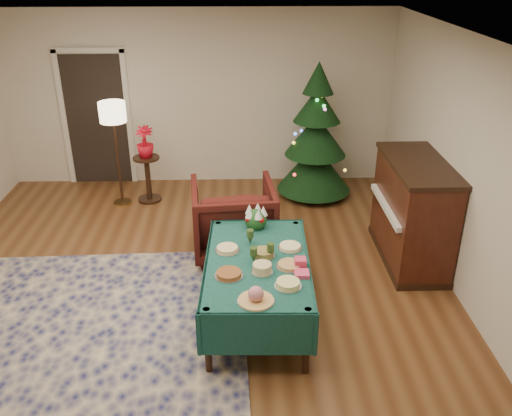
{
  "coord_description": "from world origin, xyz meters",
  "views": [
    {
      "loc": [
        0.64,
        -4.81,
        3.45
      ],
      "look_at": [
        0.8,
        0.55,
        0.88
      ],
      "focal_mm": 38.0,
      "sensor_mm": 36.0,
      "label": 1
    }
  ],
  "objects_px": {
    "side_table": "(148,180)",
    "potted_plant": "(145,149)",
    "buffet_table": "(257,272)",
    "floor_lamp": "(113,119)",
    "christmas_tree": "(316,138)",
    "gift_box": "(300,263)",
    "armchair": "(233,215)",
    "piano": "(412,213)"
  },
  "relations": [
    {
      "from": "side_table",
      "to": "potted_plant",
      "type": "relative_size",
      "value": 1.5
    },
    {
      "from": "buffet_table",
      "to": "floor_lamp",
      "type": "height_order",
      "value": "floor_lamp"
    },
    {
      "from": "christmas_tree",
      "to": "potted_plant",
      "type": "bearing_deg",
      "value": -176.86
    },
    {
      "from": "gift_box",
      "to": "armchair",
      "type": "relative_size",
      "value": 0.11
    },
    {
      "from": "floor_lamp",
      "to": "potted_plant",
      "type": "xyz_separation_m",
      "value": [
        0.39,
        0.1,
        -0.48
      ]
    },
    {
      "from": "floor_lamp",
      "to": "piano",
      "type": "xyz_separation_m",
      "value": [
        3.81,
        -1.71,
        -0.69
      ]
    },
    {
      "from": "floor_lamp",
      "to": "potted_plant",
      "type": "height_order",
      "value": "floor_lamp"
    },
    {
      "from": "buffet_table",
      "to": "christmas_tree",
      "type": "relative_size",
      "value": 0.89
    },
    {
      "from": "gift_box",
      "to": "piano",
      "type": "height_order",
      "value": "piano"
    },
    {
      "from": "gift_box",
      "to": "potted_plant",
      "type": "height_order",
      "value": "potted_plant"
    },
    {
      "from": "buffet_table",
      "to": "christmas_tree",
      "type": "distance_m",
      "value": 3.26
    },
    {
      "from": "potted_plant",
      "to": "christmas_tree",
      "type": "height_order",
      "value": "christmas_tree"
    },
    {
      "from": "floor_lamp",
      "to": "potted_plant",
      "type": "bearing_deg",
      "value": 14.1
    },
    {
      "from": "armchair",
      "to": "floor_lamp",
      "type": "height_order",
      "value": "floor_lamp"
    },
    {
      "from": "potted_plant",
      "to": "gift_box",
      "type": "bearing_deg",
      "value": -57.82
    },
    {
      "from": "christmas_tree",
      "to": "piano",
      "type": "distance_m",
      "value": 2.17
    },
    {
      "from": "gift_box",
      "to": "potted_plant",
      "type": "relative_size",
      "value": 0.24
    },
    {
      "from": "side_table",
      "to": "piano",
      "type": "distance_m",
      "value": 3.88
    },
    {
      "from": "christmas_tree",
      "to": "armchair",
      "type": "bearing_deg",
      "value": -125.28
    },
    {
      "from": "armchair",
      "to": "side_table",
      "type": "distance_m",
      "value": 2.05
    },
    {
      "from": "potted_plant",
      "to": "christmas_tree",
      "type": "relative_size",
      "value": 0.23
    },
    {
      "from": "potted_plant",
      "to": "piano",
      "type": "relative_size",
      "value": 0.32
    },
    {
      "from": "piano",
      "to": "armchair",
      "type": "bearing_deg",
      "value": 173.97
    },
    {
      "from": "buffet_table",
      "to": "piano",
      "type": "distance_m",
      "value": 2.2
    },
    {
      "from": "side_table",
      "to": "christmas_tree",
      "type": "xyz_separation_m",
      "value": [
        2.51,
        0.14,
        0.58
      ]
    },
    {
      "from": "side_table",
      "to": "gift_box",
      "type": "bearing_deg",
      "value": -57.82
    },
    {
      "from": "armchair",
      "to": "piano",
      "type": "relative_size",
      "value": 0.69
    },
    {
      "from": "christmas_tree",
      "to": "piano",
      "type": "xyz_separation_m",
      "value": [
        0.91,
        -1.95,
        -0.3
      ]
    },
    {
      "from": "side_table",
      "to": "potted_plant",
      "type": "distance_m",
      "value": 0.49
    },
    {
      "from": "armchair",
      "to": "potted_plant",
      "type": "bearing_deg",
      "value": -56.0
    },
    {
      "from": "buffet_table",
      "to": "potted_plant",
      "type": "relative_size",
      "value": 3.91
    },
    {
      "from": "gift_box",
      "to": "christmas_tree",
      "type": "relative_size",
      "value": 0.05
    },
    {
      "from": "potted_plant",
      "to": "christmas_tree",
      "type": "bearing_deg",
      "value": 3.14
    },
    {
      "from": "piano",
      "to": "side_table",
      "type": "bearing_deg",
      "value": 152.1
    },
    {
      "from": "floor_lamp",
      "to": "potted_plant",
      "type": "distance_m",
      "value": 0.63
    },
    {
      "from": "piano",
      "to": "gift_box",
      "type": "bearing_deg",
      "value": -139.0
    },
    {
      "from": "armchair",
      "to": "potted_plant",
      "type": "distance_m",
      "value": 2.07
    },
    {
      "from": "piano",
      "to": "christmas_tree",
      "type": "bearing_deg",
      "value": 115.08
    },
    {
      "from": "buffet_table",
      "to": "armchair",
      "type": "bearing_deg",
      "value": 100.2
    },
    {
      "from": "buffet_table",
      "to": "potted_plant",
      "type": "xyz_separation_m",
      "value": [
        -1.53,
        2.95,
        0.27
      ]
    },
    {
      "from": "side_table",
      "to": "buffet_table",
      "type": "bearing_deg",
      "value": -62.55
    },
    {
      "from": "armchair",
      "to": "side_table",
      "type": "xyz_separation_m",
      "value": [
        -1.29,
        1.58,
        -0.17
      ]
    }
  ]
}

